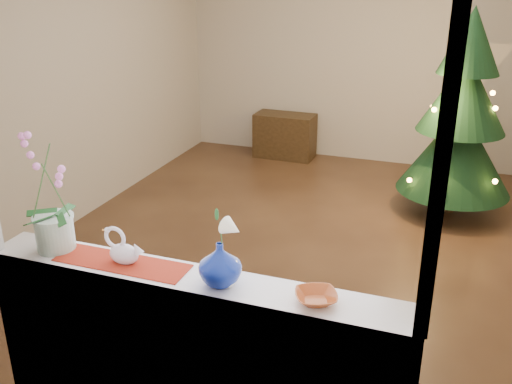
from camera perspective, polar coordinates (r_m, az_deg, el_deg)
ground at (r=5.19m, az=5.45°, el=-4.85°), size 5.00×5.00×0.00m
wall_back at (r=7.17m, az=11.11°, el=13.59°), size 4.50×0.10×2.70m
wall_front at (r=2.49m, az=-8.31°, el=-1.17°), size 4.50×0.10×2.70m
wall_left at (r=5.71m, az=-16.86°, el=11.10°), size 0.10×5.00×2.70m
window_apron at (r=2.99m, az=-6.96°, el=-17.18°), size 2.20×0.08×0.88m
windowsill at (r=2.79m, az=-6.56°, el=-8.73°), size 2.20×0.26×0.04m
window_frame at (r=2.40m, az=-8.42°, el=6.81°), size 2.22×0.06×1.60m
runner at (r=2.96m, az=-13.26°, el=-6.90°), size 0.70×0.20×0.01m
orchid_pot at (r=3.07m, az=-19.97°, el=-0.18°), size 0.27×0.27×0.62m
swan at (r=2.91m, az=-13.12°, el=-5.35°), size 0.24×0.18×0.18m
blue_vase at (r=2.65m, az=-3.63°, el=-6.88°), size 0.25×0.25×0.24m
lily at (r=2.56m, az=-3.74°, el=-2.70°), size 0.13×0.08×0.18m
paperweight at (r=2.67m, az=-2.74°, el=-8.91°), size 0.07×0.07×0.06m
amber_dish at (r=2.58m, az=6.03°, el=-10.50°), size 0.21×0.21×0.04m
xmas_tree at (r=5.79m, az=19.86°, el=7.27°), size 1.32×1.32×1.99m
side_table at (r=7.35m, az=2.90°, el=5.64°), size 0.76×0.39×0.56m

